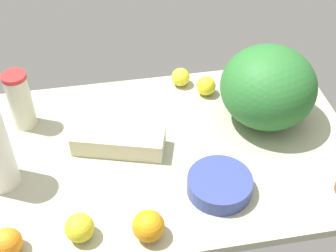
{
  "coord_description": "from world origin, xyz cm",
  "views": [
    {
      "loc": [
        18.17,
        102.1,
        109.15
      ],
      "look_at": [
        0.0,
        0.0,
        13.0
      ],
      "focal_mm": 50.0,
      "sensor_mm": 36.0,
      "label": 1
    }
  ],
  "objects": [
    {
      "name": "countertop",
      "position": [
        0.0,
        0.0,
        1.5
      ],
      "size": [
        120.0,
        76.0,
        3.0
      ],
      "primitive_type": "cube",
      "color": "#AAAC90",
      "rests_on": "ground"
    },
    {
      "name": "lemon_loose",
      "position": [
        28.43,
        27.93,
        6.89
      ],
      "size": [
        7.77,
        7.77,
        7.77
      ],
      "primitive_type": "sphere",
      "color": "yellow",
      "rests_on": "countertop"
    },
    {
      "name": "mixing_bowl",
      "position": [
        -11.65,
        19.11,
        5.57
      ],
      "size": [
        18.79,
        18.79,
        5.13
      ],
      "primitive_type": "cylinder",
      "color": "#34428E",
      "rests_on": "countertop"
    },
    {
      "name": "lemon_beside_bowl",
      "position": [
        -18.34,
        -25.28,
        6.4
      ],
      "size": [
        6.81,
        6.81,
        6.81
      ],
      "primitive_type": "sphere",
      "color": "yellow",
      "rests_on": "countertop"
    },
    {
      "name": "watermelon",
      "position": [
        -34.39,
        -9.15,
        16.17
      ],
      "size": [
        30.98,
        30.98,
        26.34
      ],
      "primitive_type": "ellipsoid",
      "color": "#296D2D",
      "rests_on": "countertop"
    },
    {
      "name": "orange_by_jug",
      "position": [
        46.58,
        28.99,
        6.72
      ],
      "size": [
        7.43,
        7.43,
        7.43
      ],
      "primitive_type": "sphere",
      "color": "orange",
      "rests_on": "countertop"
    },
    {
      "name": "orange_far_back",
      "position": [
        10.66,
        30.79,
        7.29
      ],
      "size": [
        8.58,
        8.58,
        8.58
      ],
      "primitive_type": "sphere",
      "color": "orange",
      "rests_on": "countertop"
    },
    {
      "name": "lemon_near_front",
      "position": [
        -10.41,
        -32.12,
        6.35
      ],
      "size": [
        6.7,
        6.7,
        6.7
      ],
      "primitive_type": "sphere",
      "color": "yellow",
      "rests_on": "countertop"
    },
    {
      "name": "tumbler_cup",
      "position": [
        44.69,
        -20.05,
        13.23
      ],
      "size": [
        7.71,
        7.71,
        20.38
      ],
      "color": "beige",
      "rests_on": "countertop"
    },
    {
      "name": "egg_carton",
      "position": [
        15.19,
        -2.98,
        6.32
      ],
      "size": [
        30.31,
        17.94,
        6.64
      ],
      "primitive_type": "cube",
      "rotation": [
        0.0,
        0.0,
        -0.29
      ],
      "color": "beige",
      "rests_on": "countertop"
    }
  ]
}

